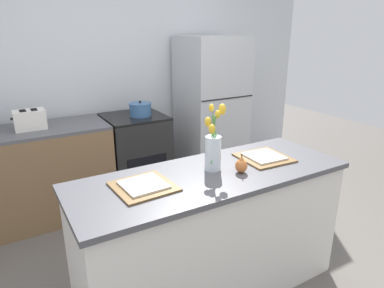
# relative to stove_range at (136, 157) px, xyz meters

# --- Properties ---
(ground_plane) EXTENTS (10.00, 10.00, 0.00)m
(ground_plane) POSITION_rel_stove_range_xyz_m (-0.10, -1.60, -0.45)
(ground_plane) COLOR #59544F
(back_wall) EXTENTS (5.20, 0.08, 2.70)m
(back_wall) POSITION_rel_stove_range_xyz_m (-0.10, 0.40, 0.90)
(back_wall) COLOR silver
(back_wall) RESTS_ON ground_plane
(kitchen_island) EXTENTS (1.80, 0.66, 0.88)m
(kitchen_island) POSITION_rel_stove_range_xyz_m (-0.10, -1.60, -0.01)
(kitchen_island) COLOR silver
(kitchen_island) RESTS_ON ground_plane
(back_counter) EXTENTS (1.68, 0.60, 0.90)m
(back_counter) POSITION_rel_stove_range_xyz_m (-1.16, 0.00, 0.00)
(back_counter) COLOR brown
(back_counter) RESTS_ON ground_plane
(stove_range) EXTENTS (0.60, 0.61, 0.90)m
(stove_range) POSITION_rel_stove_range_xyz_m (0.00, 0.00, 0.00)
(stove_range) COLOR black
(stove_range) RESTS_ON ground_plane
(refrigerator) EXTENTS (0.68, 0.67, 1.68)m
(refrigerator) POSITION_rel_stove_range_xyz_m (0.95, 0.00, 0.39)
(refrigerator) COLOR #B7BABC
(refrigerator) RESTS_ON ground_plane
(flower_vase) EXTENTS (0.15, 0.15, 0.43)m
(flower_vase) POSITION_rel_stove_range_xyz_m (-0.07, -1.56, 0.59)
(flower_vase) COLOR silver
(flower_vase) RESTS_ON kitchen_island
(pear_figurine) EXTENTS (0.08, 0.08, 0.13)m
(pear_figurine) POSITION_rel_stove_range_xyz_m (0.06, -1.68, 0.48)
(pear_figurine) COLOR #C66B33
(pear_figurine) RESTS_ON kitchen_island
(plate_setting_left) EXTENTS (0.35, 0.35, 0.02)m
(plate_setting_left) POSITION_rel_stove_range_xyz_m (-0.55, -1.57, 0.44)
(plate_setting_left) COLOR brown
(plate_setting_left) RESTS_ON kitchen_island
(plate_setting_right) EXTENTS (0.35, 0.35, 0.02)m
(plate_setting_right) POSITION_rel_stove_range_xyz_m (0.35, -1.57, 0.44)
(plate_setting_right) COLOR brown
(plate_setting_right) RESTS_ON kitchen_island
(toaster) EXTENTS (0.28, 0.18, 0.17)m
(toaster) POSITION_rel_stove_range_xyz_m (-0.97, -0.00, 0.54)
(toaster) COLOR silver
(toaster) RESTS_ON back_counter
(cooking_pot) EXTENTS (0.23, 0.23, 0.16)m
(cooking_pot) POSITION_rel_stove_range_xyz_m (0.06, -0.04, 0.52)
(cooking_pot) COLOR #386093
(cooking_pot) RESTS_ON stove_range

